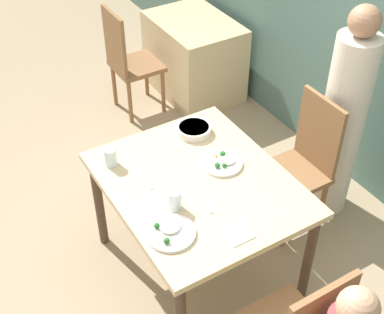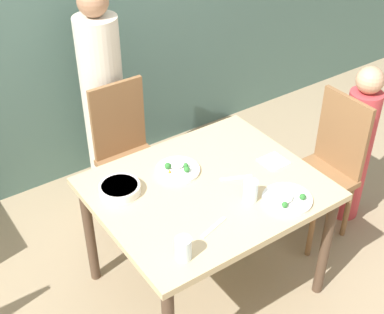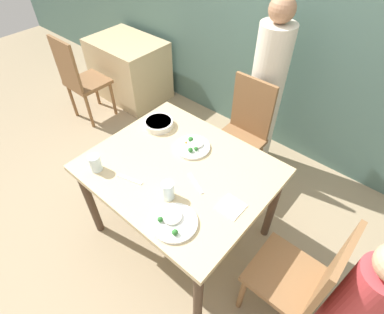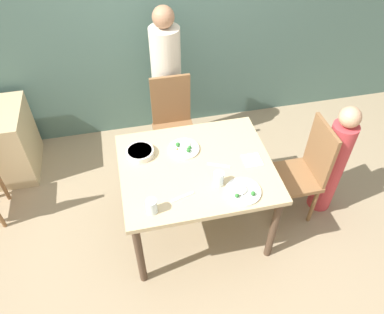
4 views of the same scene
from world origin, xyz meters
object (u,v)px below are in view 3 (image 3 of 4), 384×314
object	(u,v)px
chair_adult_spot	(242,132)
plate_rice_adult	(193,146)
glass_water_tall	(95,163)
chair_child_spot	(300,278)
person_child	(349,309)
bowl_curry	(159,123)
person_adult	(265,97)

from	to	relation	value
chair_adult_spot	plate_rice_adult	bearing A→B (deg)	-91.99
glass_water_tall	chair_adult_spot	bearing A→B (deg)	73.24
chair_child_spot	person_child	size ratio (longest dim) A/B	0.87
chair_child_spot	plate_rice_adult	distance (m)	1.05
chair_adult_spot	person_child	xyz separation A→B (m)	(1.24, -0.86, 0.02)
plate_rice_adult	glass_water_tall	size ratio (longest dim) A/B	2.17
chair_adult_spot	bowl_curry	bearing A→B (deg)	-121.17
person_child	person_adult	bearing A→B (deg)	136.83
glass_water_tall	bowl_curry	bearing A→B (deg)	91.34
person_child	bowl_curry	xyz separation A→B (m)	(-1.62, 0.24, 0.25)
plate_rice_adult	person_child	bearing A→B (deg)	-9.92
person_child	glass_water_tall	xyz separation A→B (m)	(-1.60, -0.34, 0.28)
chair_child_spot	plate_rice_adult	xyz separation A→B (m)	(-0.99, 0.22, 0.26)
plate_rice_adult	chair_adult_spot	bearing A→B (deg)	88.01
chair_adult_spot	person_child	bearing A→B (deg)	-34.64
chair_adult_spot	glass_water_tall	xyz separation A→B (m)	(-0.36, -1.20, 0.30)
glass_water_tall	person_child	bearing A→B (deg)	12.09
chair_child_spot	person_adult	distance (m)	1.53
chair_adult_spot	person_adult	distance (m)	0.37
chair_child_spot	plate_rice_adult	world-z (taller)	chair_child_spot
bowl_curry	chair_adult_spot	bearing A→B (deg)	58.83
person_child	bowl_curry	distance (m)	1.65
chair_child_spot	person_adult	xyz separation A→B (m)	(-0.97, 1.16, 0.21)
person_adult	person_child	size ratio (longest dim) A/B	1.36
chair_adult_spot	person_child	world-z (taller)	person_child
chair_child_spot	person_adult	world-z (taller)	person_adult
plate_rice_adult	glass_water_tall	xyz separation A→B (m)	(-0.34, -0.56, 0.04)
chair_adult_spot	glass_water_tall	world-z (taller)	chair_adult_spot
person_adult	glass_water_tall	distance (m)	1.55
bowl_curry	plate_rice_adult	distance (m)	0.35
person_adult	glass_water_tall	world-z (taller)	person_adult
chair_child_spot	glass_water_tall	xyz separation A→B (m)	(-1.33, -0.34, 0.30)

